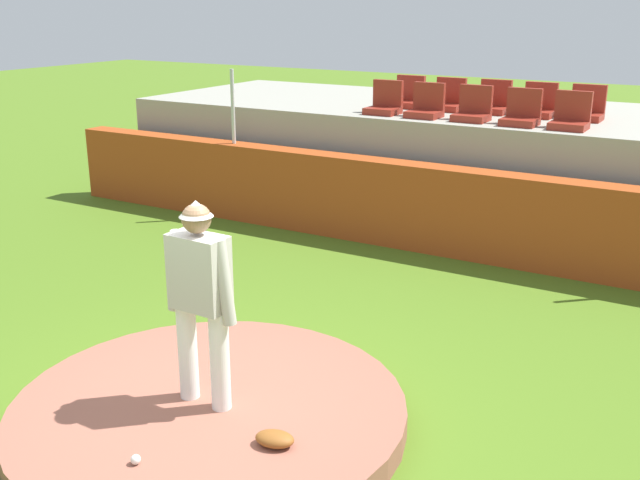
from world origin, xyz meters
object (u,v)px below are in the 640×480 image
Objects in this scene: fielding_glove at (275,439)px; stadium_chair_2 at (473,110)px; stadium_chair_3 at (522,114)px; stadium_chair_1 at (426,107)px; stadium_chair_8 at (539,106)px; stadium_chair_7 at (493,103)px; stadium_chair_9 at (586,109)px; stadium_chair_0 at (385,103)px; pitcher at (200,289)px; baseball at (136,459)px; stadium_chair_4 at (571,117)px; stadium_chair_5 at (408,97)px; stadium_chair_6 at (449,100)px.

fielding_glove is 6.72m from stadium_chair_2.
stadium_chair_2 is at bearing -3.67° from stadium_chair_3.
stadium_chair_1 is 1.69m from stadium_chair_8.
stadium_chair_9 is (1.39, -0.00, 0.00)m from stadium_chair_7.
pitcher is at bearing 102.55° from stadium_chair_0.
baseball is 0.15× the size of stadium_chair_9.
stadium_chair_2 is at bearing -179.88° from stadium_chair_0.
stadium_chair_8 is at bearing 85.88° from pitcher.
stadium_chair_3 reaches higher than pitcher.
stadium_chair_7 is at bearing -34.44° from stadium_chair_4.
baseball is 8.33m from stadium_chair_9.
baseball is 0.15× the size of stadium_chair_8.
baseball is at bearing 90.78° from stadium_chair_2.
stadium_chair_1 is 1.44m from stadium_chair_3.
fielding_glove is at bearing 85.56° from stadium_chair_9.
stadium_chair_2 is at bearing 90.78° from baseball.
stadium_chair_4 is at bearing 178.31° from stadium_chair_2.
baseball is 0.15× the size of stadium_chair_0.
baseball is 7.36m from stadium_chair_2.
fielding_glove is at bearing 96.31° from stadium_chair_7.
stadium_chair_2 is (0.72, 0.02, 0.00)m from stadium_chair_1.
stadium_chair_7 is 1.00× the size of stadium_chair_8.
stadium_chair_0 is (-1.50, 7.17, 1.63)m from baseball.
baseball is at bearing 80.84° from stadium_chair_9.
stadium_chair_8 is at bearing -157.71° from stadium_chair_0.
baseball is at bearing 30.40° from fielding_glove.
stadium_chair_7 is (1.42, 0.03, 0.00)m from stadium_chair_5.
stadium_chair_7 is at bearing 91.54° from pitcher.
stadium_chair_1 is (-1.55, 6.45, 1.61)m from fielding_glove.
stadium_chair_6 is (0.70, 0.86, 0.00)m from stadium_chair_0.
stadium_chair_1 is 2.31m from stadium_chair_9.
pitcher is 3.44× the size of stadium_chair_8.
stadium_chair_6 is at bearing 97.29° from pitcher.
stadium_chair_8 is (-0.67, 0.91, 0.00)m from stadium_chair_4.
stadium_chair_4 and stadium_chair_8 have the same top height.
stadium_chair_0 and stadium_chair_4 have the same top height.
stadium_chair_4 is at bearing 126.43° from stadium_chair_8.
stadium_chair_9 is at bearing -107.82° from fielding_glove.
stadium_chair_3 and stadium_chair_5 have the same top height.
stadium_chair_4 is (1.29, 7.13, 1.63)m from baseball.
stadium_chair_0 is at bearing 101.85° from baseball.
stadium_chair_1 and stadium_chair_6 have the same top height.
stadium_chair_9 is at bearing -162.23° from stadium_chair_0.
stadium_chair_5 is at bearing -1.54° from stadium_chair_6.
stadium_chair_4 is 0.94m from stadium_chair_9.
stadium_chair_2 is (1.41, 0.00, 0.00)m from stadium_chair_0.
stadium_chair_5 and stadium_chair_6 have the same top height.
stadium_chair_2 is 1.00× the size of stadium_chair_8.
stadium_chair_9 is at bearing -178.83° from stadium_chair_6.
stadium_chair_2 is at bearing 32.64° from stadium_chair_9.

